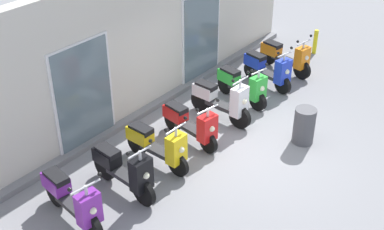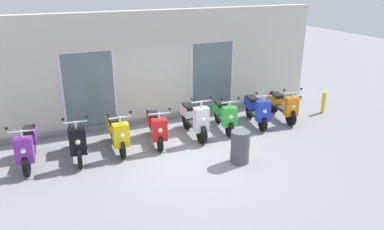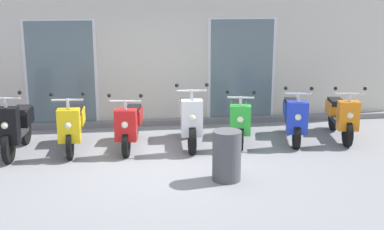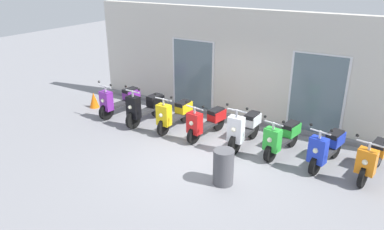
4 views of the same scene
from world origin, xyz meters
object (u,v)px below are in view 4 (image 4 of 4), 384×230
(scooter_yellow, at_px, (174,113))
(trash_bin, at_px, (223,167))
(scooter_purple, at_px, (120,100))
(scooter_black, at_px, (145,107))
(scooter_blue, at_px, (326,148))
(scooter_white, at_px, (244,129))
(scooter_green, at_px, (282,137))
(scooter_orange, at_px, (373,158))
(traffic_cone, at_px, (94,100))
(scooter_red, at_px, (206,121))

(scooter_yellow, xyz_separation_m, trash_bin, (2.50, -1.87, -0.08))
(scooter_purple, xyz_separation_m, scooter_black, (1.10, -0.13, 0.02))
(scooter_blue, height_order, trash_bin, scooter_blue)
(scooter_white, xyz_separation_m, scooter_green, (0.98, 0.09, -0.05))
(scooter_yellow, bearing_deg, scooter_orange, 1.00)
(scooter_green, height_order, scooter_blue, scooter_blue)
(scooter_blue, relative_size, traffic_cone, 2.92)
(scooter_yellow, bearing_deg, trash_bin, -36.85)
(scooter_white, bearing_deg, scooter_red, 179.94)
(scooter_black, xyz_separation_m, scooter_orange, (6.19, 0.17, -0.04))
(traffic_cone, bearing_deg, scooter_white, -0.89)
(scooter_white, relative_size, scooter_green, 1.07)
(scooter_black, distance_m, scooter_yellow, 1.00)
(scooter_yellow, height_order, trash_bin, scooter_yellow)
(scooter_yellow, relative_size, traffic_cone, 3.07)
(scooter_black, distance_m, traffic_cone, 2.30)
(scooter_purple, relative_size, scooter_red, 1.05)
(scooter_purple, relative_size, trash_bin, 2.07)
(scooter_orange, bearing_deg, scooter_yellow, -179.00)
(scooter_green, xyz_separation_m, scooter_orange, (2.06, -0.01, 0.01))
(scooter_yellow, distance_m, traffic_cone, 3.29)
(trash_bin, relative_size, traffic_cone, 1.52)
(scooter_black, xyz_separation_m, scooter_blue, (5.21, 0.11, -0.03))
(scooter_red, xyz_separation_m, scooter_white, (1.11, -0.00, 0.04))
(scooter_purple, relative_size, scooter_black, 1.01)
(scooter_orange, bearing_deg, scooter_red, -178.81)
(scooter_white, bearing_deg, scooter_yellow, -179.92)
(scooter_white, bearing_deg, scooter_orange, 1.65)
(scooter_black, relative_size, scooter_yellow, 1.02)
(scooter_purple, height_order, scooter_orange, scooter_purple)
(scooter_orange, bearing_deg, scooter_blue, -176.69)
(scooter_green, height_order, scooter_orange, scooter_orange)
(scooter_purple, distance_m, trash_bin, 4.98)
(scooter_red, xyz_separation_m, scooter_green, (2.09, 0.09, -0.01))
(scooter_purple, relative_size, scooter_orange, 1.00)
(traffic_cone, bearing_deg, scooter_orange, 0.02)
(scooter_purple, bearing_deg, scooter_yellow, -1.38)
(scooter_red, xyz_separation_m, trash_bin, (1.46, -1.88, -0.06))
(scooter_orange, bearing_deg, scooter_green, 179.84)
(scooter_purple, xyz_separation_m, scooter_yellow, (2.10, -0.05, -0.00))
(scooter_purple, bearing_deg, scooter_red, -0.84)
(scooter_red, height_order, traffic_cone, scooter_red)
(scooter_black, distance_m, scooter_orange, 6.19)
(scooter_purple, relative_size, traffic_cone, 3.16)
(trash_bin, distance_m, traffic_cone, 6.10)
(scooter_black, height_order, traffic_cone, scooter_black)
(trash_bin, xyz_separation_m, traffic_cone, (-5.78, 1.96, -0.14))
(scooter_yellow, height_order, scooter_orange, scooter_yellow)
(scooter_red, xyz_separation_m, scooter_orange, (4.15, 0.09, 0.00))
(scooter_black, distance_m, trash_bin, 3.93)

